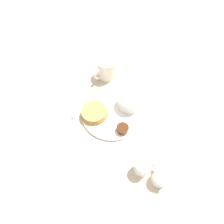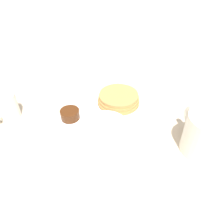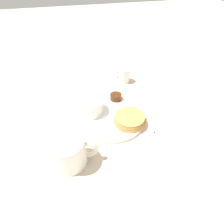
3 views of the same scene
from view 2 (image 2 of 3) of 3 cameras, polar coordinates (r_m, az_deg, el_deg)
The scene contains 9 objects.
ground_plane at distance 0.55m, azimuth -0.97°, elevation -2.86°, with size 4.00×4.00×0.00m, color #C6B299.
plate at distance 0.54m, azimuth -0.98°, elevation -2.39°, with size 0.25×0.25×0.01m.
pancake_stack at distance 0.58m, azimuth 1.73°, elevation 3.53°, with size 0.11×0.11×0.03m.
bowl at distance 0.46m, azimuth -1.77°, elevation -5.87°, with size 0.10×0.10×0.06m.
syrup_cup at distance 0.54m, azimuth -10.91°, elevation -0.58°, with size 0.05×0.05×0.02m.
butter_ramekin at distance 0.46m, azimuth -3.61°, elevation -7.87°, with size 0.05×0.05×0.04m.
coffee_mug at distance 0.49m, azimuth 23.31°, elevation -5.17°, with size 0.13×0.09×0.09m.
creamer_pitcher_near at distance 0.60m, azimuth -25.78°, elevation 1.39°, with size 0.06×0.06×0.07m.
fork at distance 0.66m, azimuth 5.22°, elevation 5.83°, with size 0.13×0.06×0.00m.
Camera 2 is at (0.37, -0.15, 0.37)m, focal length 35.00 mm.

